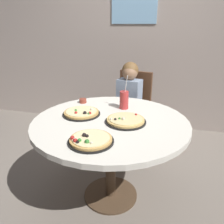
# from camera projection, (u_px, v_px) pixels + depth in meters

# --- Properties ---
(ground_plane) EXTENTS (8.00, 8.00, 0.00)m
(ground_plane) POSITION_uv_depth(u_px,v_px,m) (111.00, 195.00, 2.06)
(ground_plane) COLOR slate
(wall_with_window) EXTENTS (5.20, 0.14, 2.90)m
(wall_with_window) POSITION_uv_depth(u_px,v_px,m) (142.00, 25.00, 3.08)
(wall_with_window) COLOR #A8998E
(wall_with_window) RESTS_ON ground_plane
(dining_table) EXTENTS (1.24, 1.24, 0.75)m
(dining_table) POSITION_uv_depth(u_px,v_px,m) (110.00, 131.00, 1.83)
(dining_table) COLOR silver
(dining_table) RESTS_ON ground_plane
(chair_wooden) EXTENTS (0.48, 0.48, 0.95)m
(chair_wooden) POSITION_uv_depth(u_px,v_px,m) (132.00, 107.00, 2.72)
(chair_wooden) COLOR brown
(chair_wooden) RESTS_ON ground_plane
(diner_child) EXTENTS (0.33, 0.43, 1.08)m
(diner_child) POSITION_uv_depth(u_px,v_px,m) (126.00, 116.00, 2.58)
(diner_child) COLOR #3F4766
(diner_child) RESTS_ON ground_plane
(pizza_veggie) EXTENTS (0.32, 0.32, 0.05)m
(pizza_veggie) POSITION_uv_depth(u_px,v_px,m) (126.00, 120.00, 1.74)
(pizza_veggie) COLOR black
(pizza_veggie) RESTS_ON dining_table
(pizza_cheese) EXTENTS (0.32, 0.32, 0.05)m
(pizza_cheese) POSITION_uv_depth(u_px,v_px,m) (82.00, 113.00, 1.89)
(pizza_cheese) COLOR black
(pizza_cheese) RESTS_ON dining_table
(pizza_pepperoni) EXTENTS (0.30, 0.30, 0.05)m
(pizza_pepperoni) POSITION_uv_depth(u_px,v_px,m) (90.00, 140.00, 1.45)
(pizza_pepperoni) COLOR black
(pizza_pepperoni) RESTS_ON dining_table
(soda_cup) EXTENTS (0.08, 0.08, 0.31)m
(soda_cup) POSITION_uv_depth(u_px,v_px,m) (124.00, 100.00, 2.01)
(soda_cup) COLOR #B73333
(soda_cup) RESTS_ON dining_table
(sauce_bowl) EXTENTS (0.07, 0.07, 0.04)m
(sauce_bowl) POSITION_uv_depth(u_px,v_px,m) (83.00, 101.00, 2.18)
(sauce_bowl) COLOR brown
(sauce_bowl) RESTS_ON dining_table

